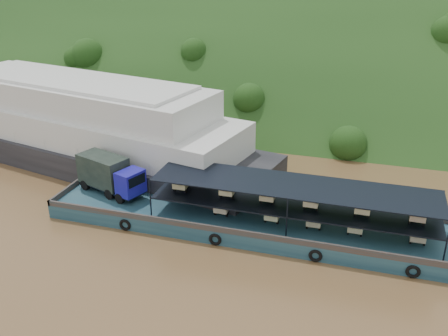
# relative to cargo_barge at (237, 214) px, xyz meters

# --- Properties ---
(ground) EXTENTS (160.00, 160.00, 0.00)m
(ground) POSITION_rel_cargo_barge_xyz_m (-0.59, 1.59, -1.15)
(ground) COLOR brown
(ground) RESTS_ON ground
(hillside) EXTENTS (140.00, 39.60, 39.60)m
(hillside) POSITION_rel_cargo_barge_xyz_m (-0.59, 37.59, -1.15)
(hillside) COLOR #173312
(hillside) RESTS_ON ground
(cargo_barge) EXTENTS (35.00, 7.18, 4.63)m
(cargo_barge) POSITION_rel_cargo_barge_xyz_m (0.00, 0.00, 0.00)
(cargo_barge) COLOR #123041
(cargo_barge) RESTS_ON ground
(passenger_ferry) EXTENTS (46.96, 20.63, 9.23)m
(passenger_ferry) POSITION_rel_cargo_barge_xyz_m (-21.11, 9.78, 2.85)
(passenger_ferry) COLOR black
(passenger_ferry) RESTS_ON ground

